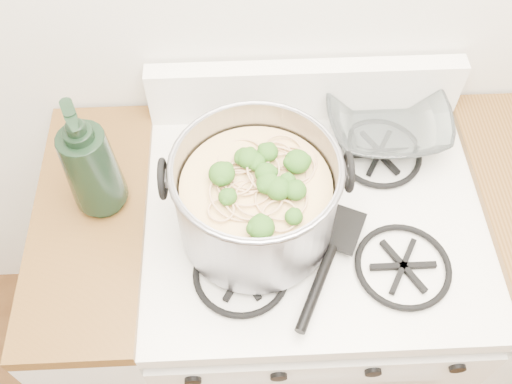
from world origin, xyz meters
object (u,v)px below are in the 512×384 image
(gas_range, at_px, (301,298))
(stock_pot, at_px, (256,200))
(spatula, at_px, (340,226))
(bottle, at_px, (88,159))
(glass_bowl, at_px, (385,124))

(gas_range, height_order, stock_pot, stock_pot)
(spatula, xyz_separation_m, bottle, (-0.52, 0.10, 0.14))
(stock_pot, bearing_deg, spatula, -5.29)
(spatula, bearing_deg, glass_bowl, 87.85)
(gas_range, distance_m, spatula, 0.50)
(spatula, bearing_deg, gas_range, 154.41)
(gas_range, height_order, spatula, spatula)
(gas_range, distance_m, stock_pot, 0.61)
(stock_pot, relative_size, spatula, 1.18)
(bottle, bearing_deg, spatula, -32.31)
(gas_range, height_order, glass_bowl, glass_bowl)
(stock_pot, height_order, bottle, bottle)
(gas_range, xyz_separation_m, spatula, (0.05, -0.06, 0.50))
(stock_pot, bearing_deg, glass_bowl, 38.94)
(spatula, relative_size, bottle, 1.01)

